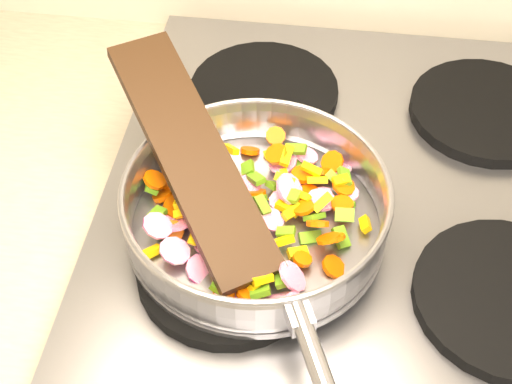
# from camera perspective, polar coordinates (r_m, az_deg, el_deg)

# --- Properties ---
(cooktop) EXTENTS (0.60, 0.60, 0.04)m
(cooktop) POSITION_cam_1_polar(r_m,az_deg,el_deg) (0.84, 8.92, -0.43)
(cooktop) COLOR #939399
(cooktop) RESTS_ON counter_top
(grate_fl) EXTENTS (0.19, 0.19, 0.02)m
(grate_fl) POSITION_cam_1_polar(r_m,az_deg,el_deg) (0.73, -2.17, -6.01)
(grate_fl) COLOR black
(grate_fl) RESTS_ON cooktop
(grate_fr) EXTENTS (0.19, 0.19, 0.02)m
(grate_fr) POSITION_cam_1_polar(r_m,az_deg,el_deg) (0.75, 19.57, -8.00)
(grate_fr) COLOR black
(grate_fr) RESTS_ON cooktop
(grate_bl) EXTENTS (0.19, 0.19, 0.02)m
(grate_bl) POSITION_cam_1_polar(r_m,az_deg,el_deg) (0.92, 0.64, 8.07)
(grate_bl) COLOR black
(grate_bl) RESTS_ON cooktop
(grate_br) EXTENTS (0.19, 0.19, 0.02)m
(grate_br) POSITION_cam_1_polar(r_m,az_deg,el_deg) (0.94, 17.94, 6.20)
(grate_br) COLOR black
(grate_br) RESTS_ON cooktop
(saute_pan) EXTENTS (0.32, 0.46, 0.06)m
(saute_pan) POSITION_cam_1_polar(r_m,az_deg,el_deg) (0.73, 0.05, -1.27)
(saute_pan) COLOR #9E9EA5
(saute_pan) RESTS_ON grate_fl
(vegetable_heap) EXTENTS (0.25, 0.25, 0.05)m
(vegetable_heap) POSITION_cam_1_polar(r_m,az_deg,el_deg) (0.75, -0.08, -1.38)
(vegetable_heap) COLOR #FFC007
(vegetable_heap) RESTS_ON saute_pan
(wooden_spatula) EXTENTS (0.23, 0.29, 0.10)m
(wooden_spatula) POSITION_cam_1_polar(r_m,az_deg,el_deg) (0.74, -5.20, 3.09)
(wooden_spatula) COLOR black
(wooden_spatula) RESTS_ON saute_pan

